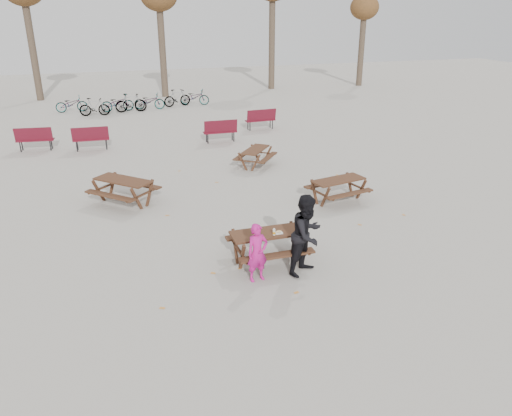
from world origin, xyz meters
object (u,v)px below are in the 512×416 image
object	(u,v)px
main_picnic_table	(269,239)
picnic_table_far	(255,157)
picnic_table_east	(338,190)
child	(257,253)
soda_bottle	(274,232)
adult	(307,235)
picnic_table_north	(124,191)
food_tray	(279,233)

from	to	relation	value
main_picnic_table	picnic_table_far	world-z (taller)	main_picnic_table
picnic_table_far	picnic_table_east	bearing A→B (deg)	-124.13
child	picnic_table_far	size ratio (longest dim) A/B	0.87
soda_bottle	adult	distance (m)	0.82
soda_bottle	adult	xyz separation A→B (m)	(0.59, -0.55, 0.10)
picnic_table_north	picnic_table_east	bearing A→B (deg)	29.57
food_tray	picnic_table_north	world-z (taller)	food_tray
food_tray	adult	size ratio (longest dim) A/B	0.09
main_picnic_table	soda_bottle	size ratio (longest dim) A/B	10.59
child	picnic_table_north	xyz separation A→B (m)	(-2.52, 5.73, -0.29)
adult	picnic_table_north	world-z (taller)	adult
adult	child	bearing A→B (deg)	146.90
adult	picnic_table_north	xyz separation A→B (m)	(-3.70, 5.72, -0.56)
main_picnic_table	child	bearing A→B (deg)	-124.72
food_tray	picnic_table_east	bearing A→B (deg)	45.82
child	picnic_table_east	size ratio (longest dim) A/B	0.80
child	adult	world-z (taller)	adult
soda_bottle	child	size ratio (longest dim) A/B	0.13
food_tray	child	world-z (taller)	child
food_tray	picnic_table_east	world-z (taller)	food_tray
main_picnic_table	picnic_table_far	bearing A→B (deg)	74.77
main_picnic_table	picnic_table_north	xyz separation A→B (m)	(-3.04, 4.97, -0.19)
soda_bottle	picnic_table_north	distance (m)	6.04
food_tray	picnic_table_north	distance (m)	6.08
main_picnic_table	food_tray	distance (m)	0.32
food_tray	picnic_table_east	xyz separation A→B (m)	(3.19, 3.28, -0.43)
main_picnic_table	food_tray	xyz separation A→B (m)	(0.19, -0.16, 0.21)
picnic_table_north	picnic_table_far	xyz separation A→B (m)	(5.08, 2.50, -0.06)
adult	food_tray	bearing A→B (deg)	94.87
main_picnic_table	child	distance (m)	0.93
child	adult	distance (m)	1.21
child	picnic_table_north	bearing A→B (deg)	104.34
picnic_table_far	soda_bottle	bearing A→B (deg)	-155.70
main_picnic_table	picnic_table_east	bearing A→B (deg)	42.74
main_picnic_table	soda_bottle	distance (m)	0.33
picnic_table_east	child	bearing A→B (deg)	-147.21
food_tray	picnic_table_far	xyz separation A→B (m)	(1.85, 7.63, -0.46)
adult	picnic_table_far	world-z (taller)	adult
picnic_table_north	child	bearing A→B (deg)	-20.65
main_picnic_table	picnic_table_north	distance (m)	5.83
main_picnic_table	picnic_table_east	world-z (taller)	main_picnic_table
soda_bottle	adult	world-z (taller)	adult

